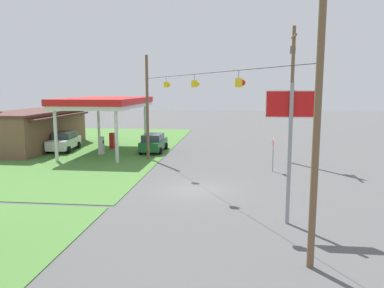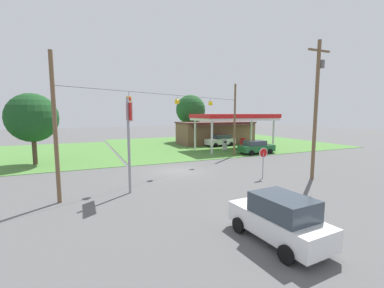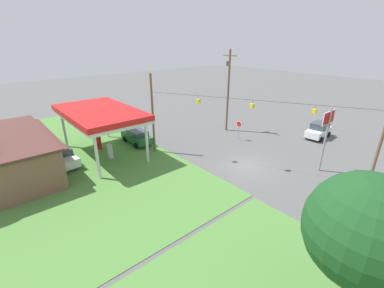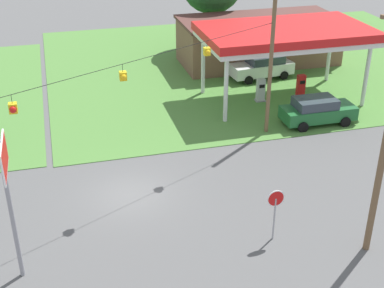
# 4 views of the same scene
# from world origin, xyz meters

# --- Properties ---
(ground_plane) EXTENTS (160.00, 160.00, 0.00)m
(ground_plane) POSITION_xyz_m (0.00, 0.00, 0.00)
(ground_plane) COLOR #565656
(grass_verge_station_corner) EXTENTS (36.00, 28.00, 0.04)m
(grass_verge_station_corner) POSITION_xyz_m (14.35, 17.82, 0.02)
(grass_verge_station_corner) COLOR #4C7F38
(grass_verge_station_corner) RESTS_ON ground
(gas_station_canopy) EXTENTS (11.38, 6.58, 5.18)m
(gas_station_canopy) POSITION_xyz_m (12.35, 9.71, 4.68)
(gas_station_canopy) COLOR silver
(gas_station_canopy) RESTS_ON ground
(gas_station_store) EXTENTS (13.13, 6.41, 3.80)m
(gas_station_store) POSITION_xyz_m (13.78, 17.80, 1.92)
(gas_station_store) COLOR brown
(gas_station_store) RESTS_ON ground
(fuel_pump_near) EXTENTS (0.71, 0.56, 1.67)m
(fuel_pump_near) POSITION_xyz_m (10.82, 9.71, 0.80)
(fuel_pump_near) COLOR gray
(fuel_pump_near) RESTS_ON ground
(fuel_pump_far) EXTENTS (0.71, 0.56, 1.67)m
(fuel_pump_far) POSITION_xyz_m (13.88, 9.71, 0.80)
(fuel_pump_far) COLOR gray
(fuel_pump_far) RESTS_ON ground
(car_at_pumps_front) EXTENTS (4.72, 2.12, 1.76)m
(car_at_pumps_front) POSITION_xyz_m (12.93, 5.29, 0.92)
(car_at_pumps_front) COLOR #1E602D
(car_at_pumps_front) RESTS_ON ground
(car_at_pumps_rear) EXTENTS (5.07, 2.47, 1.83)m
(car_at_pumps_rear) POSITION_xyz_m (12.70, 14.13, 0.95)
(car_at_pumps_rear) COLOR white
(car_at_pumps_rear) RESTS_ON ground
(stop_sign_roadside) EXTENTS (0.80, 0.08, 2.50)m
(stop_sign_roadside) POSITION_xyz_m (5.52, -5.20, 1.81)
(stop_sign_roadside) COLOR #99999E
(stop_sign_roadside) RESTS_ON ground
(stop_sign_overhead) EXTENTS (0.22, 2.26, 6.31)m
(stop_sign_overhead) POSITION_xyz_m (-5.10, -4.79, 4.55)
(stop_sign_overhead) COLOR gray
(stop_sign_overhead) RESTS_ON ground
(utility_pole_main) EXTENTS (2.20, 0.44, 10.90)m
(utility_pole_main) POSITION_xyz_m (9.18, -6.91, 6.07)
(utility_pole_main) COLOR brown
(utility_pole_main) RESTS_ON ground
(signal_span_gantry) EXTENTS (18.97, 10.24, 8.81)m
(signal_span_gantry) POSITION_xyz_m (0.00, -0.01, 4.73)
(signal_span_gantry) COLOR brown
(signal_span_gantry) RESTS_ON ground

